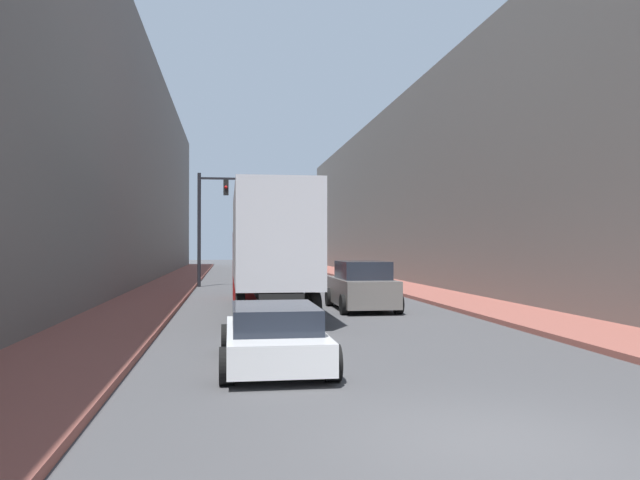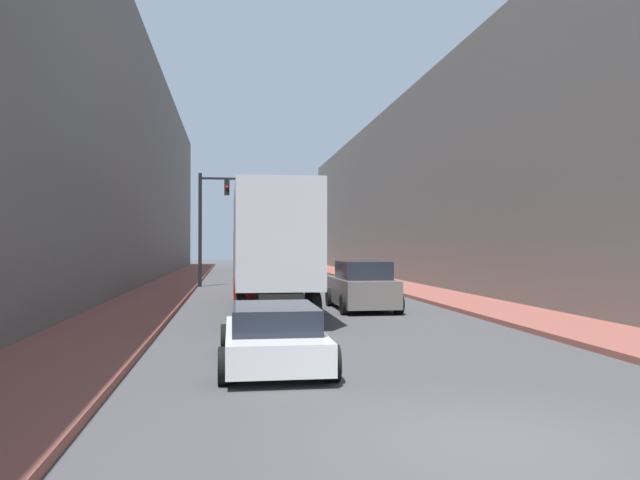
{
  "view_description": "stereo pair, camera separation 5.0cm",
  "coord_description": "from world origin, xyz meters",
  "px_view_note": "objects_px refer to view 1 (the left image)",
  "views": [
    {
      "loc": [
        -3.07,
        -7.02,
        2.34
      ],
      "look_at": [
        -0.5,
        10.51,
        2.51
      ],
      "focal_mm": 35.0,
      "sensor_mm": 36.0,
      "label": 1
    },
    {
      "loc": [
        -3.02,
        -7.02,
        2.34
      ],
      "look_at": [
        -0.5,
        10.51,
        2.51
      ],
      "focal_mm": 35.0,
      "sensor_mm": 36.0,
      "label": 2
    }
  ],
  "objects_px": {
    "semi_truck": "(267,245)",
    "traffic_signal_gantry": "(228,206)",
    "suv_car": "(362,287)",
    "sedan_car": "(274,336)"
  },
  "relations": [
    {
      "from": "semi_truck",
      "to": "suv_car",
      "type": "height_order",
      "value": "semi_truck"
    },
    {
      "from": "suv_car",
      "to": "traffic_signal_gantry",
      "type": "distance_m",
      "value": 15.24
    },
    {
      "from": "semi_truck",
      "to": "traffic_signal_gantry",
      "type": "relative_size",
      "value": 1.97
    },
    {
      "from": "semi_truck",
      "to": "suv_car",
      "type": "bearing_deg",
      "value": -7.43
    },
    {
      "from": "suv_car",
      "to": "semi_truck",
      "type": "bearing_deg",
      "value": 172.57
    },
    {
      "from": "sedan_car",
      "to": "traffic_signal_gantry",
      "type": "height_order",
      "value": "traffic_signal_gantry"
    },
    {
      "from": "semi_truck",
      "to": "suv_car",
      "type": "xyz_separation_m",
      "value": [
        3.43,
        -0.45,
        -1.54
      ]
    },
    {
      "from": "semi_truck",
      "to": "sedan_car",
      "type": "distance_m",
      "value": 10.86
    },
    {
      "from": "sedan_car",
      "to": "suv_car",
      "type": "bearing_deg",
      "value": 68.89
    },
    {
      "from": "sedan_car",
      "to": "suv_car",
      "type": "xyz_separation_m",
      "value": [
        3.96,
        10.25,
        0.26
      ]
    }
  ]
}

